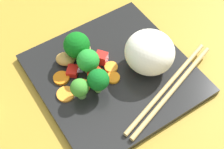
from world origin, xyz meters
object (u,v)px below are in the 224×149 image
(rice_mound, at_px, (150,52))
(carrot_slice_1, at_px, (110,68))
(square_plate, at_px, (114,74))
(chopstick_pair, at_px, (170,88))
(broccoli_floret_3, at_px, (98,80))

(rice_mound, height_order, carrot_slice_1, rice_mound)
(square_plate, height_order, chopstick_pair, chopstick_pair)
(broccoli_floret_3, bearing_deg, carrot_slice_1, 37.99)
(square_plate, distance_m, rice_mound, 0.08)
(chopstick_pair, bearing_deg, carrot_slice_1, 106.03)
(chopstick_pair, bearing_deg, rice_mound, 73.35)
(rice_mound, relative_size, broccoli_floret_3, 1.65)
(rice_mound, relative_size, chopstick_pair, 0.39)
(square_plate, relative_size, chopstick_pair, 1.17)
(square_plate, bearing_deg, broccoli_floret_3, -153.30)
(carrot_slice_1, bearing_deg, chopstick_pair, -53.35)
(square_plate, xyz_separation_m, chopstick_pair, (0.07, -0.08, 0.01))
(carrot_slice_1, height_order, chopstick_pair, chopstick_pair)
(square_plate, bearing_deg, carrot_slice_1, 101.97)
(carrot_slice_1, bearing_deg, broccoli_floret_3, -142.01)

